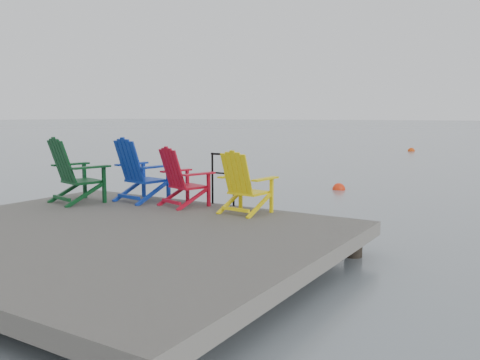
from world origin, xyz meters
The scene contains 9 objects.
ground centered at (0.00, 0.00, 0.00)m, with size 400.00×400.00×0.00m, color slate.
dock centered at (0.00, 0.00, 0.35)m, with size 6.00×5.00×1.40m.
handrail centered at (0.25, 2.45, 1.04)m, with size 0.48×0.04×0.90m.
chair_green centered at (-2.09, 1.22, 1.07)m, with size 1.05×0.99×1.14m.
chair_blue centered at (-1.22, 1.95, 1.07)m, with size 0.99×0.93×1.13m.
chair_red centered at (-0.27, 1.97, 1.00)m, with size 0.94×0.90×1.00m.
chair_yellow centered at (0.97, 1.97, 1.00)m, with size 0.83×0.78×0.98m.
buoy_a centered at (0.10, 8.46, 0.00)m, with size 0.36×0.36×0.36m, color red.
buoy_b centered at (-1.83, 24.91, 0.00)m, with size 0.40×0.40×0.40m, color #D6430C.
Camera 1 is at (5.09, -4.80, 2.05)m, focal length 38.00 mm.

